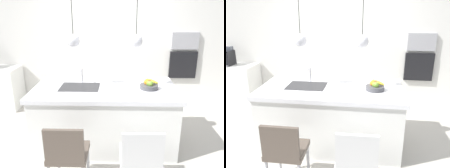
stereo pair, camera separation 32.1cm
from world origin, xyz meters
TOP-DOWN VIEW (x-y plane):
  - floor at (0.00, 0.00)m, footprint 6.60×6.60m
  - back_wall at (0.00, 1.65)m, footprint 6.00×0.10m
  - kitchen_island at (0.00, 0.00)m, footprint 2.05×1.05m
  - sink_basin at (-0.36, 0.00)m, footprint 0.56×0.40m
  - faucet at (-0.36, 0.21)m, footprint 0.02×0.17m
  - fruit_bowl at (0.62, -0.04)m, footprint 0.27×0.26m
  - microwave at (1.54, 1.58)m, footprint 0.54×0.08m
  - oven at (1.54, 1.58)m, footprint 0.56×0.08m
  - chair_near at (-0.36, -0.99)m, footprint 0.43×0.41m
  - chair_middle at (0.43, -1.00)m, footprint 0.46×0.45m
  - pendant_light_left at (-0.42, 0.00)m, footprint 0.17×0.17m
  - pendant_light_right at (0.42, 0.00)m, footprint 0.17×0.17m

SIDE VIEW (x-z plane):
  - floor at x=0.00m, z-range 0.00..0.00m
  - kitchen_island at x=0.00m, z-range 0.00..0.91m
  - chair_middle at x=0.43m, z-range 0.06..0.89m
  - chair_near at x=-0.36m, z-range 0.07..0.93m
  - oven at x=1.54m, z-range 0.58..1.14m
  - sink_basin at x=-0.36m, z-range 0.89..0.91m
  - fruit_bowl at x=0.62m, z-range 0.88..1.04m
  - faucet at x=-0.36m, z-range 0.94..1.16m
  - back_wall at x=0.00m, z-range 0.00..2.60m
  - microwave at x=1.54m, z-range 1.19..1.53m
  - pendant_light_left at x=-0.42m, z-range 1.19..1.96m
  - pendant_light_right at x=0.42m, z-range 1.19..1.96m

